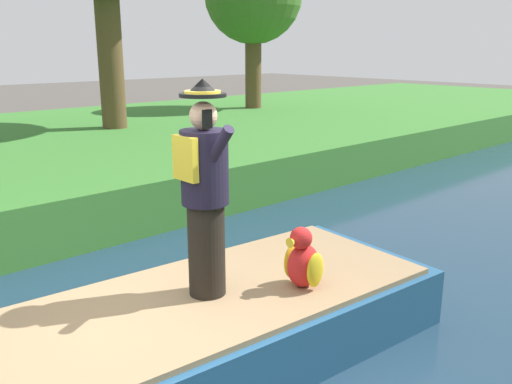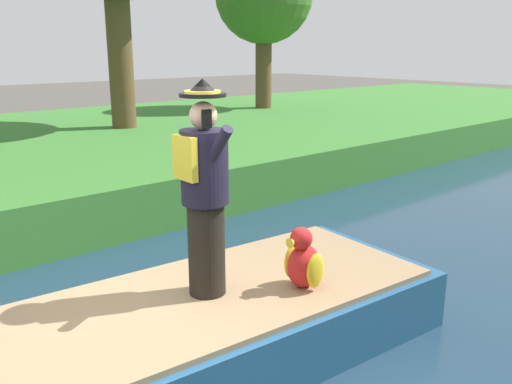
{
  "view_description": "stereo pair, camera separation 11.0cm",
  "coord_description": "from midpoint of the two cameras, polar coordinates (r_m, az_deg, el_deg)",
  "views": [
    {
      "loc": [
        3.49,
        -1.92,
        2.8
      ],
      "look_at": [
        0.2,
        1.07,
        1.61
      ],
      "focal_mm": 38.07,
      "sensor_mm": 36.0,
      "label": 1
    },
    {
      "loc": [
        3.56,
        -1.84,
        2.8
      ],
      "look_at": [
        0.2,
        1.07,
        1.61
      ],
      "focal_mm": 38.07,
      "sensor_mm": 36.0,
      "label": 2
    }
  ],
  "objects": [
    {
      "name": "boat",
      "position": [
        5.02,
        -3.5,
        -13.56
      ],
      "size": [
        2.15,
        4.34,
        0.61
      ],
      "color": "#23517A",
      "rests_on": "canal_water"
    },
    {
      "name": "person_pirate",
      "position": [
        4.55,
        -4.71,
        0.1
      ],
      "size": [
        0.61,
        0.42,
        1.85
      ],
      "rotation": [
        0.0,
        0.0,
        0.06
      ],
      "color": "black",
      "rests_on": "boat"
    },
    {
      "name": "parrot_plush",
      "position": [
        4.88,
        5.63,
        -7.28
      ],
      "size": [
        0.36,
        0.34,
        0.57
      ],
      "color": "red",
      "rests_on": "boat"
    }
  ]
}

